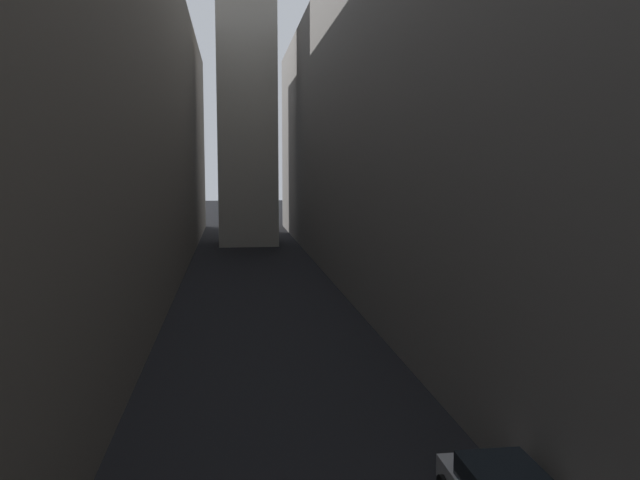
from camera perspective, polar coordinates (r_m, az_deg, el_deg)
name	(u,v)px	position (r m, az deg, el deg)	size (l,w,h in m)	color
ground_plane	(262,307)	(39.64, -5.03, -5.86)	(264.00, 264.00, 0.00)	black
building_block_left	(68,114)	(41.95, -21.11, 10.20)	(11.49, 108.00, 22.97)	#60594F
building_block_right	(466,115)	(43.48, 12.61, 10.56)	(15.34, 108.00, 23.36)	slate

